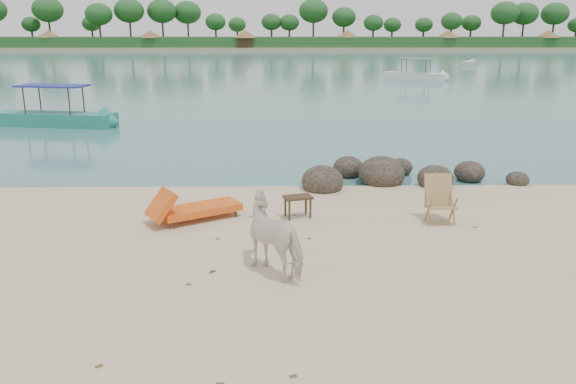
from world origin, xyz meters
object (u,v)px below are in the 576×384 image
boulders (388,176)px  lounge_chair (200,206)px  boat_near (53,92)px  side_table (298,208)px  cow (278,237)px  deck_chair (441,202)px

boulders → lounge_chair: (-4.78, -3.17, 0.15)m
boulders → boat_near: 16.80m
side_table → boat_near: size_ratio=0.10×
cow → boat_near: size_ratio=0.26×
lounge_chair → cow: bearing=-89.7°
boulders → cow: bearing=-116.8°
side_table → deck_chair: deck_chair is taller
cow → deck_chair: size_ratio=1.53×
side_table → boat_near: boat_near is taller
side_table → lounge_chair: 2.17m
deck_chair → boat_near: 19.51m
lounge_chair → deck_chair: (5.26, -0.37, 0.18)m
deck_chair → boat_near: boat_near is taller
boat_near → lounge_chair: bearing=-47.5°
side_table → boat_near: (-10.47, 13.58, 1.24)m
cow → lounge_chair: cow is taller
cow → deck_chair: 4.33m
lounge_chair → side_table: bearing=-29.5°
boulders → side_table: bearing=-129.9°
side_table → deck_chair: 3.13m
side_table → cow: bearing=-115.4°
cow → side_table: bearing=-138.7°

